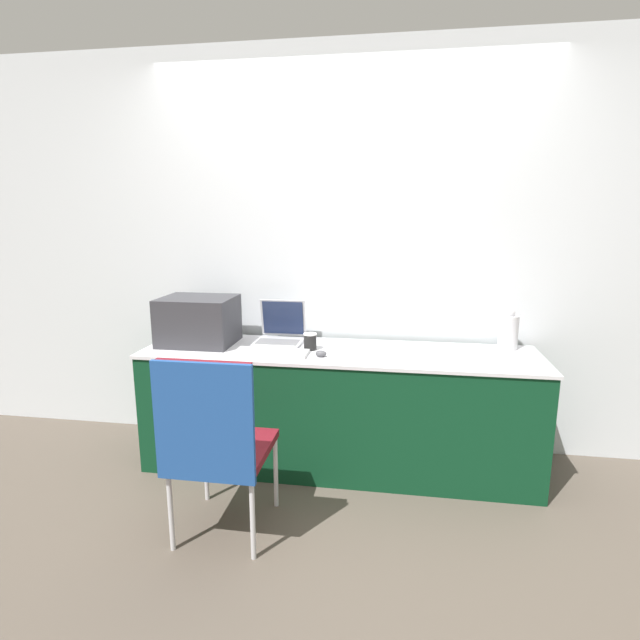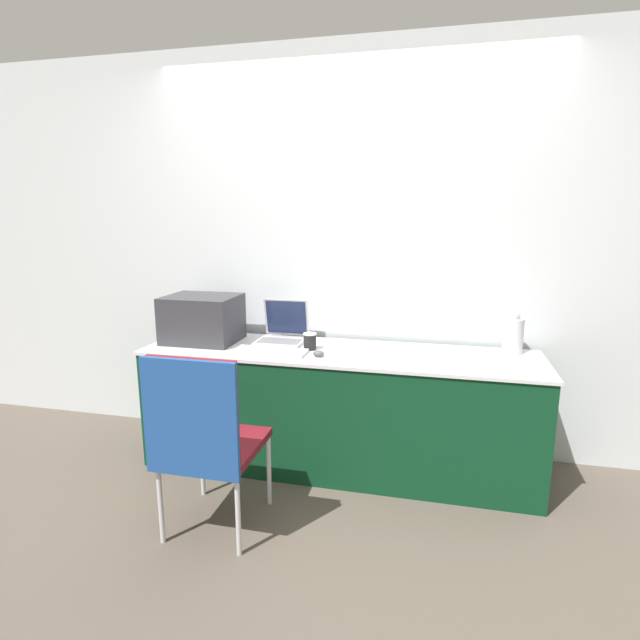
{
  "view_description": "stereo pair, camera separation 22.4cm",
  "coord_description": "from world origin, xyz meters",
  "px_view_note": "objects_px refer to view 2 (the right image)",
  "views": [
    {
      "loc": [
        0.35,
        -2.59,
        1.56
      ],
      "look_at": [
        -0.12,
        0.33,
        0.92
      ],
      "focal_mm": 28.0,
      "sensor_mm": 36.0,
      "label": 1
    },
    {
      "loc": [
        0.57,
        -2.55,
        1.56
      ],
      "look_at": [
        -0.12,
        0.33,
        0.92
      ],
      "focal_mm": 28.0,
      "sensor_mm": 36.0,
      "label": 2
    }
  ],
  "objects_px": {
    "laptop_left": "(282,333)",
    "external_keyboard": "(270,352)",
    "coffee_cup": "(310,341)",
    "metal_pitcher": "(513,334)",
    "mouse": "(319,354)",
    "printer": "(202,317)",
    "chair": "(203,431)"
  },
  "relations": [
    {
      "from": "printer",
      "to": "mouse",
      "type": "bearing_deg",
      "value": -12.24
    },
    {
      "from": "coffee_cup",
      "to": "external_keyboard",
      "type": "bearing_deg",
      "value": -146.6
    },
    {
      "from": "external_keyboard",
      "to": "coffee_cup",
      "type": "relative_size",
      "value": 4.26
    },
    {
      "from": "mouse",
      "to": "chair",
      "type": "distance_m",
      "value": 0.84
    },
    {
      "from": "printer",
      "to": "chair",
      "type": "height_order",
      "value": "printer"
    },
    {
      "from": "coffee_cup",
      "to": "metal_pitcher",
      "type": "height_order",
      "value": "metal_pitcher"
    },
    {
      "from": "laptop_left",
      "to": "external_keyboard",
      "type": "relative_size",
      "value": 0.7
    },
    {
      "from": "mouse",
      "to": "chair",
      "type": "xyz_separation_m",
      "value": [
        -0.38,
        -0.72,
        -0.2
      ]
    },
    {
      "from": "printer",
      "to": "metal_pitcher",
      "type": "bearing_deg",
      "value": 5.15
    },
    {
      "from": "metal_pitcher",
      "to": "laptop_left",
      "type": "bearing_deg",
      "value": -177.71
    },
    {
      "from": "coffee_cup",
      "to": "chair",
      "type": "relative_size",
      "value": 0.11
    },
    {
      "from": "printer",
      "to": "external_keyboard",
      "type": "bearing_deg",
      "value": -18.29
    },
    {
      "from": "mouse",
      "to": "metal_pitcher",
      "type": "height_order",
      "value": "metal_pitcher"
    },
    {
      "from": "mouse",
      "to": "printer",
      "type": "bearing_deg",
      "value": 167.76
    },
    {
      "from": "coffee_cup",
      "to": "chair",
      "type": "distance_m",
      "value": 0.94
    },
    {
      "from": "printer",
      "to": "mouse",
      "type": "height_order",
      "value": "printer"
    },
    {
      "from": "external_keyboard",
      "to": "chair",
      "type": "xyz_separation_m",
      "value": [
        -0.09,
        -0.72,
        -0.19
      ]
    },
    {
      "from": "chair",
      "to": "metal_pitcher",
      "type": "bearing_deg",
      "value": 35.74
    },
    {
      "from": "external_keyboard",
      "to": "coffee_cup",
      "type": "height_order",
      "value": "coffee_cup"
    },
    {
      "from": "metal_pitcher",
      "to": "chair",
      "type": "xyz_separation_m",
      "value": [
        -1.48,
        -1.07,
        -0.3
      ]
    },
    {
      "from": "printer",
      "to": "chair",
      "type": "distance_m",
      "value": 1.05
    },
    {
      "from": "laptop_left",
      "to": "metal_pitcher",
      "type": "height_order",
      "value": "laptop_left"
    },
    {
      "from": "coffee_cup",
      "to": "metal_pitcher",
      "type": "distance_m",
      "value": 1.21
    },
    {
      "from": "metal_pitcher",
      "to": "printer",
      "type": "bearing_deg",
      "value": -174.85
    },
    {
      "from": "printer",
      "to": "external_keyboard",
      "type": "height_order",
      "value": "printer"
    },
    {
      "from": "printer",
      "to": "coffee_cup",
      "type": "distance_m",
      "value": 0.73
    },
    {
      "from": "printer",
      "to": "laptop_left",
      "type": "distance_m",
      "value": 0.52
    },
    {
      "from": "metal_pitcher",
      "to": "external_keyboard",
      "type": "bearing_deg",
      "value": -166.17
    },
    {
      "from": "mouse",
      "to": "coffee_cup",
      "type": "bearing_deg",
      "value": 122.03
    },
    {
      "from": "mouse",
      "to": "metal_pitcher",
      "type": "bearing_deg",
      "value": 17.63
    },
    {
      "from": "laptop_left",
      "to": "coffee_cup",
      "type": "distance_m",
      "value": 0.27
    },
    {
      "from": "laptop_left",
      "to": "external_keyboard",
      "type": "bearing_deg",
      "value": -86.74
    }
  ]
}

